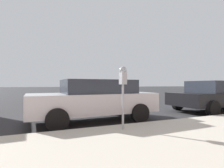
% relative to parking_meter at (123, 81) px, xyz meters
% --- Properties ---
extents(ground_plane, '(220.00, 220.00, 0.00)m').
position_rel_parking_meter_xyz_m(ground_plane, '(2.71, -0.59, -1.37)').
color(ground_plane, '#2B2B2D').
extents(parking_meter, '(0.21, 0.19, 1.63)m').
position_rel_parking_meter_xyz_m(parking_meter, '(0.00, 0.00, 0.00)').
color(parking_meter, gray).
rests_on(parking_meter, sidewalk).
extents(car_silver, '(2.11, 4.39, 1.45)m').
position_rel_parking_meter_xyz_m(car_silver, '(1.84, 0.20, -0.60)').
color(car_silver, '#B7BABF').
rests_on(car_silver, ground_plane).
extents(car_black, '(2.21, 4.49, 1.46)m').
position_rel_parking_meter_xyz_m(car_black, '(1.84, -5.93, -0.60)').
color(car_black, black).
rests_on(car_black, ground_plane).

